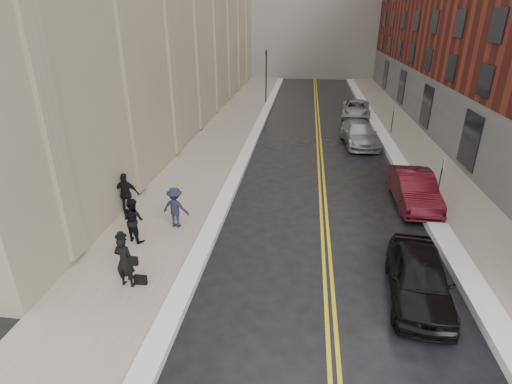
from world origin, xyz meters
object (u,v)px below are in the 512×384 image
(car_maroon, at_px, (414,189))
(pedestrian_main, at_px, (125,261))
(pedestrian_a, at_px, (133,220))
(car_black, at_px, (420,277))
(pedestrian_c, at_px, (126,194))
(car_silver_near, at_px, (359,134))
(pedestrian_b, at_px, (175,207))
(car_silver_far, at_px, (356,109))

(car_maroon, relative_size, pedestrian_main, 2.60)
(pedestrian_a, bearing_deg, car_black, -166.57)
(pedestrian_c, bearing_deg, car_silver_near, -137.52)
(car_maroon, relative_size, pedestrian_b, 2.74)
(car_maroon, height_order, pedestrian_c, pedestrian_c)
(pedestrian_main, bearing_deg, car_silver_near, -110.64)
(car_silver_far, distance_m, pedestrian_c, 24.00)
(car_silver_near, xyz_separation_m, car_silver_far, (0.63, 8.35, -0.05))
(car_black, distance_m, pedestrian_b, 9.53)
(car_silver_far, bearing_deg, car_black, -85.82)
(car_maroon, xyz_separation_m, pedestrian_c, (-12.86, -2.87, 0.32))
(car_silver_far, distance_m, pedestrian_main, 27.58)
(car_maroon, xyz_separation_m, car_silver_far, (-0.85, 17.90, -0.08))
(car_silver_near, distance_m, pedestrian_a, 17.79)
(pedestrian_c, bearing_deg, pedestrian_b, 155.18)
(car_black, distance_m, car_silver_near, 16.67)
(pedestrian_c, bearing_deg, car_maroon, -172.45)
(car_black, xyz_separation_m, car_maroon, (1.44, 7.12, 0.02))
(pedestrian_b, bearing_deg, pedestrian_a, 54.26)
(car_silver_far, bearing_deg, pedestrian_main, -105.49)
(pedestrian_main, relative_size, pedestrian_c, 0.97)
(car_black, bearing_deg, pedestrian_c, 165.63)
(car_silver_near, bearing_deg, car_silver_far, 80.26)
(car_black, relative_size, pedestrian_a, 2.51)
(car_black, bearing_deg, car_maroon, 84.60)
(pedestrian_a, xyz_separation_m, pedestrian_b, (1.26, 1.29, -0.02))
(car_maroon, bearing_deg, pedestrian_a, -156.91)
(car_maroon, distance_m, pedestrian_c, 13.18)
(car_silver_far, bearing_deg, pedestrian_a, -109.59)
(car_black, bearing_deg, car_silver_near, 96.17)
(car_black, height_order, car_silver_far, car_black)
(car_black, relative_size, car_silver_far, 0.88)
(car_silver_far, relative_size, pedestrian_main, 2.77)
(car_silver_near, bearing_deg, car_maroon, -86.64)
(car_black, distance_m, pedestrian_a, 10.39)
(car_silver_far, xyz_separation_m, pedestrian_c, (-12.01, -20.77, 0.39))
(car_maroon, height_order, pedestrian_b, pedestrian_b)
(car_silver_near, relative_size, pedestrian_c, 2.75)
(car_black, xyz_separation_m, pedestrian_c, (-11.43, 4.25, 0.34))
(pedestrian_a, bearing_deg, car_silver_far, -90.27)
(car_maroon, distance_m, car_silver_far, 17.93)
(pedestrian_b, bearing_deg, car_silver_far, -105.13)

